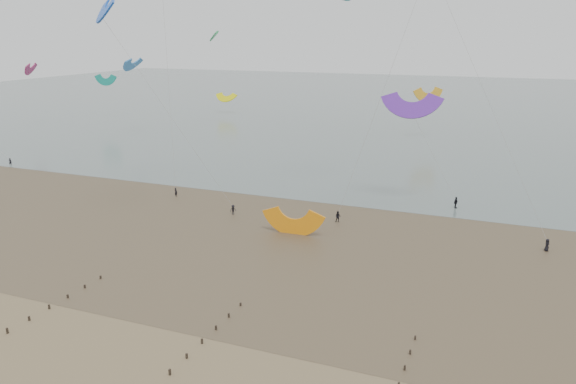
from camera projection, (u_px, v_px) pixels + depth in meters
name	position (u px, v px, depth m)	size (l,w,h in m)	color
ground	(138.00, 358.00, 49.04)	(500.00, 500.00, 0.00)	brown
sea_and_shore	(259.00, 229.00, 81.22)	(500.00, 665.00, 0.03)	#475654
kitesurfer_lead	(176.00, 192.00, 97.04)	(0.59, 0.39, 1.61)	black
kitesurfers	(535.00, 220.00, 82.68)	(152.58, 24.00, 1.89)	black
grounded_kite	(293.00, 234.00, 79.23)	(7.63, 4.00, 5.82)	orange
kites_airborne	(367.00, 64.00, 128.67)	(241.16, 118.87, 45.97)	#118C7A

